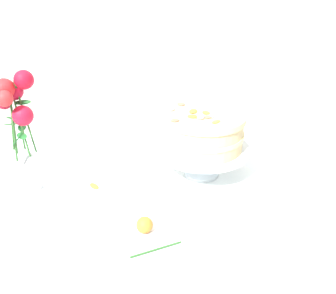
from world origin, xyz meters
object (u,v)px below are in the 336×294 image
Objects in this scene: flower_vase at (21,137)px; fallen_rose at (145,226)px; dining_table at (147,216)px; cake_stand at (202,152)px; layer_cake at (203,130)px.

flower_vase is 2.79× the size of fallen_rose.
dining_table is at bearing -15.88° from flower_vase.
dining_table is at bearing -164.99° from cake_stand.
layer_cake is at bearing -4.88° from flower_vase.
cake_stand is (0.19, 0.05, 0.18)m from dining_table.
layer_cake is 0.52m from flower_vase.
fallen_rose is at bearing -43.54° from flower_vase.
cake_stand is 0.33m from fallen_rose.
flower_vase is at bearing 164.12° from dining_table.
cake_stand reaches higher than dining_table.
flower_vase is (-0.33, 0.10, 0.26)m from dining_table.
dining_table is at bearing 78.08° from fallen_rose.
cake_stand is at bearing -4.88° from flower_vase.
fallen_rose is (-0.23, -0.24, -0.13)m from layer_cake.
layer_cake is (-0.00, 0.00, 0.07)m from cake_stand.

